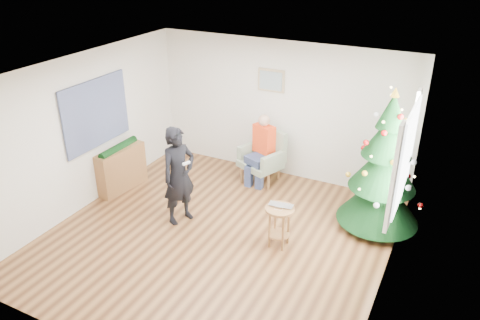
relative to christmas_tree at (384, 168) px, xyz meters
The scene contains 19 objects.
floor 2.79m from the christmas_tree, 146.03° to the right, with size 5.00×5.00×0.00m, color brown.
ceiling 3.01m from the christmas_tree, 146.03° to the right, with size 5.00×5.00×0.00m, color white.
wall_back 2.40m from the christmas_tree, 153.72° to the left, with size 5.00×5.00×0.00m, color silver.
wall_front 4.49m from the christmas_tree, 118.51° to the right, with size 5.00×5.00×0.00m, color silver.
wall_left 4.87m from the christmas_tree, 162.73° to the right, with size 5.00×5.00×0.00m, color silver.
wall_right 1.51m from the christmas_tree, 76.03° to the right, with size 5.00×5.00×0.00m, color silver.
window_panel 0.71m from the christmas_tree, 53.38° to the right, with size 0.04×1.30×1.40m, color white.
curtains 0.70m from the christmas_tree, 55.97° to the right, with size 0.05×1.75×1.50m.
christmas_tree is the anchor object (origin of this frame).
stool 1.84m from the christmas_tree, 135.23° to the right, with size 0.44×0.44×0.66m.
laptop 1.74m from the christmas_tree, 135.23° to the right, with size 0.36×0.23×0.03m, color silver.
armchair 2.47m from the christmas_tree, 164.92° to the left, with size 0.90×0.89×0.99m.
seated_person 2.41m from the christmas_tree, 166.21° to the left, with size 0.52×0.67×1.30m.
standing_man 3.19m from the christmas_tree, 156.56° to the right, with size 0.60×0.39×1.63m, color black.
game_controller 3.03m from the christmas_tree, 154.73° to the right, with size 0.04×0.13×0.04m, color white.
console 4.60m from the christmas_tree, 169.13° to the right, with size 0.30×1.00×0.80m, color brown.
garland 4.56m from the christmas_tree, 169.13° to the right, with size 0.14×0.14×0.90m, color black.
tapestry 4.77m from the christmas_tree, 166.06° to the right, with size 0.03×1.50×1.15m, color black.
framed_picture 2.68m from the christmas_tree, 156.44° to the left, with size 0.52×0.05×0.42m.
Camera 1 is at (3.04, -5.24, 4.26)m, focal length 35.00 mm.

